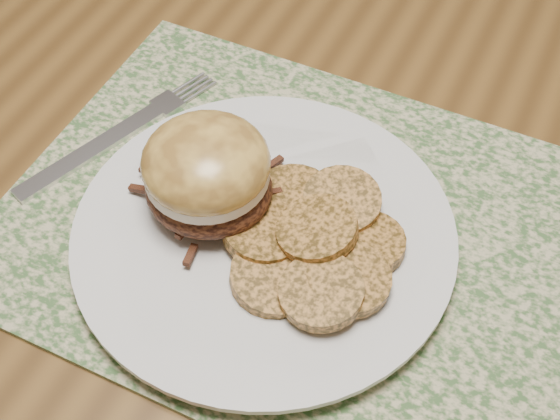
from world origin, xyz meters
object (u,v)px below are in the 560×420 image
object	(u,v)px
dining_table	(197,57)
fork	(121,133)
pork_sandwich	(207,173)
dinner_plate	(264,236)

from	to	relation	value
dining_table	fork	xyz separation A→B (m)	(0.05, -0.19, 0.09)
pork_sandwich	dining_table	bearing A→B (deg)	135.94
dining_table	dinner_plate	bearing A→B (deg)	-50.20
fork	dining_table	bearing A→B (deg)	123.79
dinner_plate	pork_sandwich	world-z (taller)	pork_sandwich
dining_table	fork	size ratio (longest dim) A/B	7.97
dining_table	dinner_plate	world-z (taller)	dinner_plate
dinner_plate	dining_table	bearing A→B (deg)	129.80
dining_table	pork_sandwich	world-z (taller)	pork_sandwich
dining_table	fork	world-z (taller)	fork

